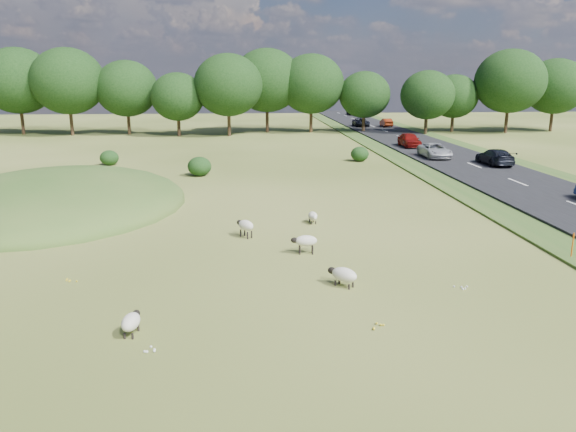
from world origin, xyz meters
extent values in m
plane|color=#42531A|center=(0.00, 20.00, 0.00)|extent=(160.00, 160.00, 0.00)
ellipsoid|color=#33561E|center=(-12.00, 12.00, 0.00)|extent=(16.00, 20.00, 4.00)
cube|color=black|center=(20.00, 30.00, 0.12)|extent=(8.00, 150.00, 0.25)
cylinder|color=black|center=(-30.54, 57.35, 2.11)|extent=(0.44, 0.44, 4.21)
ellipsoid|color=black|center=(-30.54, 57.35, 7.25)|extent=(9.83, 9.83, 8.84)
cylinder|color=black|center=(-23.43, 55.54, 2.09)|extent=(0.44, 0.44, 4.18)
ellipsoid|color=black|center=(-23.43, 55.54, 7.20)|extent=(9.75, 9.75, 8.78)
cylinder|color=black|center=(-15.94, 56.24, 1.80)|extent=(0.44, 0.44, 3.61)
ellipsoid|color=black|center=(-15.94, 56.24, 6.21)|extent=(8.41, 8.41, 7.57)
cylinder|color=black|center=(-8.82, 53.43, 1.51)|extent=(0.44, 0.44, 3.02)
ellipsoid|color=black|center=(-8.82, 53.43, 5.20)|extent=(7.04, 7.04, 6.34)
cylinder|color=black|center=(-2.08, 52.98, 1.95)|extent=(0.44, 0.44, 3.90)
ellipsoid|color=black|center=(-2.08, 52.98, 6.71)|extent=(9.09, 9.09, 8.18)
cylinder|color=black|center=(3.25, 57.90, 2.11)|extent=(0.44, 0.44, 4.22)
ellipsoid|color=black|center=(3.25, 57.90, 7.27)|extent=(9.85, 9.85, 8.86)
cylinder|color=black|center=(9.45, 56.94, 1.97)|extent=(0.44, 0.44, 3.94)
ellipsoid|color=black|center=(9.45, 56.94, 6.79)|extent=(9.20, 9.20, 8.28)
cylinder|color=black|center=(16.87, 56.01, 1.54)|extent=(0.44, 0.44, 3.09)
ellipsoid|color=black|center=(16.87, 56.01, 5.32)|extent=(7.20, 7.20, 6.48)
cylinder|color=black|center=(24.77, 52.46, 1.56)|extent=(0.44, 0.44, 3.12)
ellipsoid|color=black|center=(24.77, 52.46, 5.38)|extent=(7.29, 7.29, 6.56)
cylinder|color=black|center=(29.90, 56.26, 1.47)|extent=(0.44, 0.44, 2.93)
ellipsoid|color=black|center=(29.90, 56.26, 5.05)|extent=(6.84, 6.84, 6.16)
cylinder|color=black|center=(36.86, 53.95, 2.08)|extent=(0.44, 0.44, 4.16)
ellipsoid|color=black|center=(36.86, 53.95, 7.17)|extent=(9.71, 9.71, 8.74)
cylinder|color=black|center=(44.55, 55.89, 1.87)|extent=(0.44, 0.44, 3.74)
ellipsoid|color=black|center=(44.55, 55.89, 6.43)|extent=(8.72, 8.72, 7.84)
ellipsoid|color=black|center=(-3.77, 21.91, 0.78)|extent=(1.90, 1.90, 1.56)
ellipsoid|color=black|center=(10.77, 28.83, 0.69)|extent=(1.70, 1.70, 1.39)
ellipsoid|color=black|center=(-12.33, 28.21, 0.68)|extent=(1.66, 1.66, 1.36)
cylinder|color=#D8590C|center=(14.19, -0.81, 0.60)|extent=(0.06, 0.06, 1.20)
ellipsoid|color=beige|center=(-0.13, 3.74, 0.63)|extent=(1.02, 1.13, 0.52)
ellipsoid|color=black|center=(-0.45, 4.19, 0.66)|extent=(0.39, 0.41, 0.26)
cylinder|color=black|center=(-0.40, 3.91, 0.18)|extent=(0.07, 0.07, 0.37)
cylinder|color=black|center=(-0.20, 4.06, 0.18)|extent=(0.07, 0.07, 0.37)
cylinder|color=black|center=(-0.06, 3.43, 0.18)|extent=(0.07, 0.07, 0.37)
cylinder|color=black|center=(0.15, 3.58, 0.18)|extent=(0.07, 0.07, 0.37)
ellipsoid|color=beige|center=(3.59, -3.33, 0.48)|extent=(1.17, 1.16, 0.55)
ellipsoid|color=black|center=(3.17, -2.93, 0.52)|extent=(0.43, 0.43, 0.28)
cylinder|color=black|center=(3.27, -3.21, 0.10)|extent=(0.08, 0.08, 0.20)
cylinder|color=black|center=(3.46, -3.02, 0.10)|extent=(0.08, 0.08, 0.20)
cylinder|color=black|center=(3.72, -3.65, 0.10)|extent=(0.08, 0.08, 0.20)
cylinder|color=black|center=(3.91, -3.45, 0.10)|extent=(0.08, 0.08, 0.20)
ellipsoid|color=beige|center=(3.54, 6.27, 0.41)|extent=(0.55, 0.94, 0.47)
ellipsoid|color=silver|center=(3.58, 5.78, 0.44)|extent=(0.24, 0.31, 0.23)
cylinder|color=black|center=(3.67, 6.02, 0.09)|extent=(0.07, 0.07, 0.17)
cylinder|color=black|center=(3.45, 6.00, 0.09)|extent=(0.07, 0.07, 0.17)
cylinder|color=black|center=(3.64, 6.55, 0.09)|extent=(0.07, 0.07, 0.17)
cylinder|color=black|center=(3.41, 6.53, 0.09)|extent=(0.07, 0.07, 0.17)
ellipsoid|color=beige|center=(2.58, 0.85, 0.62)|extent=(1.01, 0.57, 0.51)
ellipsoid|color=black|center=(2.04, 0.87, 0.65)|extent=(0.33, 0.25, 0.26)
cylinder|color=black|center=(2.28, 0.74, 0.18)|extent=(0.07, 0.07, 0.36)
cylinder|color=black|center=(2.29, 0.99, 0.18)|extent=(0.07, 0.07, 0.36)
cylinder|color=black|center=(2.86, 0.72, 0.18)|extent=(0.07, 0.07, 0.36)
cylinder|color=black|center=(2.87, 0.96, 0.18)|extent=(0.07, 0.07, 0.36)
ellipsoid|color=beige|center=(-3.77, -6.92, 0.44)|extent=(0.65, 1.04, 0.50)
ellipsoid|color=black|center=(-3.70, -6.39, 0.47)|extent=(0.28, 0.35, 0.25)
cylinder|color=black|center=(-3.85, -6.62, 0.09)|extent=(0.07, 0.07, 0.18)
cylinder|color=black|center=(-3.61, -6.65, 0.09)|extent=(0.07, 0.07, 0.18)
cylinder|color=black|center=(-3.93, -7.19, 0.09)|extent=(0.07, 0.07, 0.18)
cylinder|color=black|center=(-3.68, -7.22, 0.09)|extent=(0.07, 0.07, 0.18)
imported|color=silver|center=(18.10, 29.00, 0.93)|extent=(2.26, 4.89, 1.36)
imported|color=black|center=(18.10, 63.67, 0.89)|extent=(2.11, 4.57, 1.27)
imported|color=maroon|center=(21.90, 62.92, 0.87)|extent=(1.30, 3.74, 1.23)
imported|color=maroon|center=(18.10, 37.49, 1.02)|extent=(1.82, 4.51, 1.54)
imported|color=black|center=(21.90, 24.24, 0.95)|extent=(1.96, 4.83, 1.40)
imported|color=black|center=(21.90, 89.74, 0.99)|extent=(2.06, 5.07, 1.47)
camera|label=1|loc=(-0.15, -23.37, 7.86)|focal=35.00mm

